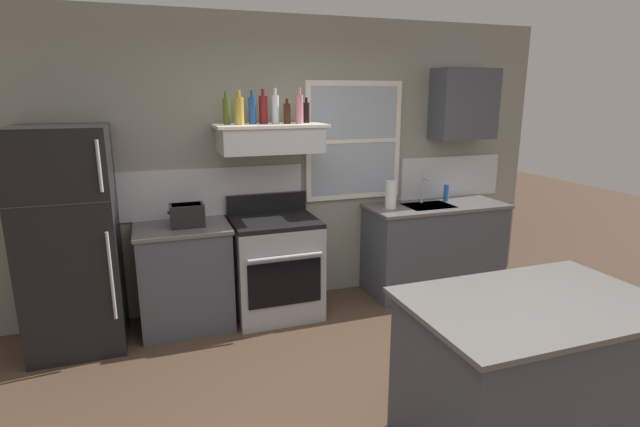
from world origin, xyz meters
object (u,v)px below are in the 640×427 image
(toaster, at_px, (187,215))
(bottle_clear_tall, at_px, (275,109))
(kitchen_island, at_px, (528,375))
(bottle_olive_oil_square, at_px, (226,111))
(stove_range, at_px, (275,266))
(bottle_champagne_gold_foil, at_px, (239,110))
(refrigerator, at_px, (70,240))
(bottle_balsamic_dark, at_px, (306,112))
(bottle_brown_stout, at_px, (287,113))
(bottle_red_label_wine, at_px, (263,109))
(bottle_blue_liqueur, at_px, (252,110))
(bottle_rose_pink, at_px, (299,108))
(dish_soap_bottle, at_px, (446,193))
(paper_towel_roll, at_px, (391,195))

(toaster, bearing_deg, bottle_clear_tall, 7.00)
(bottle_clear_tall, distance_m, kitchen_island, 2.84)
(bottle_olive_oil_square, bearing_deg, toaster, -161.89)
(stove_range, distance_m, bottle_champagne_gold_foil, 1.43)
(refrigerator, xyz_separation_m, toaster, (0.90, 0.04, 0.12))
(bottle_olive_oil_square, relative_size, bottle_balsamic_dark, 1.23)
(bottle_champagne_gold_foil, bearing_deg, toaster, -173.77)
(refrigerator, relative_size, bottle_brown_stout, 8.15)
(bottle_red_label_wine, height_order, bottle_brown_stout, bottle_red_label_wine)
(refrigerator, relative_size, bottle_red_label_wine, 5.97)
(bottle_blue_liqueur, distance_m, kitchen_island, 2.89)
(bottle_champagne_gold_foil, xyz_separation_m, bottle_blue_liqueur, (0.12, 0.04, -0.00))
(refrigerator, xyz_separation_m, bottle_red_label_wine, (1.61, 0.16, 0.98))
(bottle_champagne_gold_foil, relative_size, bottle_rose_pink, 0.92)
(bottle_rose_pink, height_order, dish_soap_bottle, bottle_rose_pink)
(stove_range, distance_m, bottle_rose_pink, 1.44)
(bottle_brown_stout, relative_size, bottle_rose_pink, 0.70)
(refrigerator, bearing_deg, bottle_olive_oil_square, 7.36)
(bottle_balsamic_dark, bearing_deg, bottle_brown_stout, -161.43)
(stove_range, height_order, bottle_rose_pink, bottle_rose_pink)
(bottle_champagne_gold_foil, xyz_separation_m, bottle_red_label_wine, (0.22, 0.07, 0.00))
(bottle_rose_pink, xyz_separation_m, paper_towel_roll, (0.92, -0.03, -0.83))
(bottle_red_label_wine, height_order, bottle_clear_tall, bottle_clear_tall)
(bottle_rose_pink, bearing_deg, bottle_olive_oil_square, 172.83)
(bottle_olive_oil_square, distance_m, bottle_red_label_wine, 0.32)
(paper_towel_roll, relative_size, kitchen_island, 0.19)
(refrigerator, height_order, bottle_champagne_gold_foil, bottle_champagne_gold_foil)
(bottle_rose_pink, relative_size, dish_soap_bottle, 1.73)
(toaster, relative_size, bottle_blue_liqueur, 1.05)
(stove_range, xyz_separation_m, paper_towel_roll, (1.18, 0.04, 0.58))
(toaster, bearing_deg, bottle_balsamic_dark, 7.04)
(bottle_red_label_wine, bearing_deg, stove_range, -72.94)
(bottle_brown_stout, bearing_deg, toaster, -175.62)
(bottle_red_label_wine, distance_m, paper_towel_roll, 1.48)
(bottle_champagne_gold_foil, bearing_deg, bottle_clear_tall, 8.14)
(bottle_clear_tall, xyz_separation_m, bottle_rose_pink, (0.20, -0.05, 0.00))
(toaster, bearing_deg, kitchen_island, -53.09)
(bottle_brown_stout, height_order, bottle_rose_pink, bottle_rose_pink)
(toaster, distance_m, paper_towel_roll, 1.93)
(bottle_brown_stout, xyz_separation_m, kitchen_island, (0.75, -2.28, -1.38))
(bottle_olive_oil_square, height_order, kitchen_island, bottle_olive_oil_square)
(stove_range, relative_size, kitchen_island, 0.78)
(stove_range, distance_m, bottle_balsamic_dark, 1.43)
(bottle_blue_liqueur, distance_m, dish_soap_bottle, 2.20)
(bottle_clear_tall, relative_size, paper_towel_roll, 1.13)
(bottle_olive_oil_square, height_order, paper_towel_roll, bottle_olive_oil_square)
(bottle_olive_oil_square, distance_m, kitchen_island, 3.01)
(refrigerator, height_order, bottle_balsamic_dark, bottle_balsamic_dark)
(bottle_blue_liqueur, height_order, bottle_rose_pink, bottle_rose_pink)
(bottle_brown_stout, distance_m, kitchen_island, 2.77)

